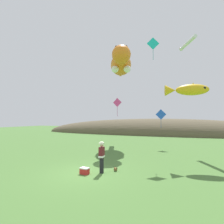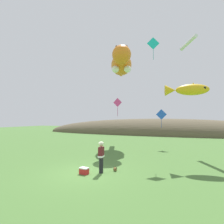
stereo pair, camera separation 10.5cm
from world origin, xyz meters
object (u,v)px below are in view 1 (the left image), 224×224
at_px(festival_attendant, 102,156).
at_px(kite_spool, 116,169).
at_px(picnic_cooler, 85,171).
at_px(kite_diamond_pink, 117,103).
at_px(kite_diamond_blue, 161,115).
at_px(kite_diamond_teal, 153,44).
at_px(kite_tube_streamer, 187,43).
at_px(kite_giant_cat, 121,64).
at_px(kite_fish_windsock, 187,90).

distance_m(festival_attendant, kite_spool, 1.21).
height_order(festival_attendant, picnic_cooler, festival_attendant).
bearing_deg(festival_attendant, kite_diamond_pink, 101.77).
height_order(picnic_cooler, kite_diamond_blue, kite_diamond_blue).
xyz_separation_m(picnic_cooler, kite_diamond_pink, (-0.59, 7.25, 4.51)).
xyz_separation_m(kite_spool, picnic_cooler, (-1.44, -1.14, 0.06)).
bearing_deg(kite_diamond_teal, kite_diamond_pink, 167.94).
xyz_separation_m(kite_diamond_teal, kite_diamond_pink, (-3.57, 0.76, -4.96)).
height_order(picnic_cooler, kite_tube_streamer, kite_tube_streamer).
height_order(kite_spool, kite_diamond_teal, kite_diamond_teal).
height_order(kite_giant_cat, kite_diamond_pink, kite_giant_cat).
relative_size(kite_diamond_pink, kite_diamond_blue, 0.87).
xyz_separation_m(kite_giant_cat, kite_fish_windsock, (6.92, -5.89, -4.48)).
xyz_separation_m(kite_spool, kite_fish_windsock, (4.13, 3.69, 5.07)).
bearing_deg(kite_tube_streamer, kite_diamond_pink, -150.20).
xyz_separation_m(kite_giant_cat, kite_diamond_pink, (0.75, -3.47, -4.98)).
distance_m(kite_diamond_pink, kite_diamond_blue, 5.31).
height_order(kite_giant_cat, kite_fish_windsock, kite_giant_cat).
bearing_deg(kite_diamond_pink, kite_spool, -71.60).
bearing_deg(kite_giant_cat, kite_fish_windsock, -40.40).
bearing_deg(picnic_cooler, kite_tube_streamer, 61.60).
height_order(picnic_cooler, kite_giant_cat, kite_giant_cat).
distance_m(festival_attendant, kite_tube_streamer, 15.45).
distance_m(kite_giant_cat, kite_fish_windsock, 10.13).
bearing_deg(festival_attendant, picnic_cooler, -146.62).
xyz_separation_m(kite_fish_windsock, kite_diamond_blue, (-2.42, 6.00, -1.60)).
xyz_separation_m(picnic_cooler, kite_diamond_blue, (3.16, 10.84, 3.41)).
bearing_deg(kite_diamond_blue, picnic_cooler, -106.25).
bearing_deg(kite_diamond_pink, kite_tube_streamer, 29.80).
bearing_deg(picnic_cooler, festival_attendant, 33.38).
bearing_deg(picnic_cooler, kite_diamond_teal, 65.32).
distance_m(festival_attendant, kite_diamond_teal, 10.76).
xyz_separation_m(festival_attendant, kite_fish_windsock, (4.77, 4.30, 4.24)).
bearing_deg(picnic_cooler, kite_giant_cat, 97.15).
relative_size(festival_attendant, kite_diamond_pink, 1.00).
distance_m(kite_spool, kite_fish_windsock, 7.51).
height_order(picnic_cooler, kite_fish_windsock, kite_fish_windsock).
bearing_deg(picnic_cooler, kite_spool, 38.43).
relative_size(picnic_cooler, kite_giant_cat, 0.06).
bearing_deg(kite_diamond_teal, festival_attendant, -110.05).
relative_size(festival_attendant, kite_diamond_teal, 0.89).
height_order(kite_spool, kite_diamond_pink, kite_diamond_pink).
height_order(kite_fish_windsock, kite_diamond_teal, kite_diamond_teal).
relative_size(kite_spool, kite_giant_cat, 0.03).
distance_m(picnic_cooler, kite_diamond_blue, 11.79).
bearing_deg(kite_spool, picnic_cooler, -141.57).
bearing_deg(festival_attendant, kite_diamond_teal, 69.95).
xyz_separation_m(picnic_cooler, kite_tube_streamer, (5.94, 10.99, 10.92)).
bearing_deg(picnic_cooler, kite_diamond_blue, 73.75).
distance_m(picnic_cooler, kite_giant_cat, 14.38).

